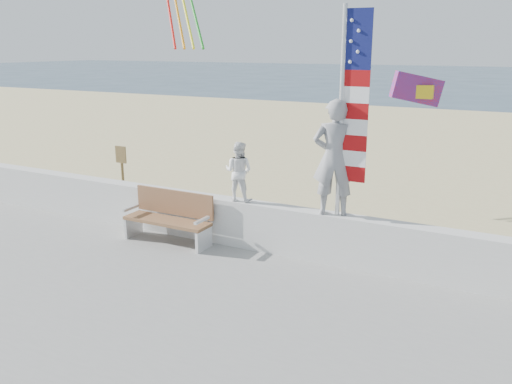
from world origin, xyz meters
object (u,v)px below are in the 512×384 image
child (239,171)px  adult (334,158)px  flag (349,105)px  bench (170,216)px

child → adult: bearing=175.7°
child → flag: bearing=175.7°
child → flag: (2.09, -0.00, 1.35)m
adult → child: 1.92m
bench → adult: bearing=8.1°
adult → bench: bearing=-14.0°
adult → child: size_ratio=1.77×
child → flag: 2.49m
adult → flag: bearing=157.8°
bench → flag: (3.41, 0.45, 2.30)m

